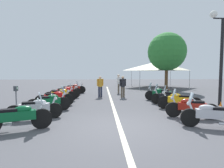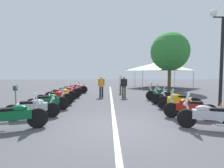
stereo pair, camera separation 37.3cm
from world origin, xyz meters
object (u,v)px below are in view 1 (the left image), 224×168
object	(u,v)px
motorcycle_left_row_3	(55,98)
motorcycle_right_row_3	(168,97)
bystander_1	(123,85)
motorcycle_left_row_6	(69,90)
motorcycle_left_row_5	(65,92)
bystander_0	(100,85)
motorcycle_left_row_2	(50,102)
motorcycle_right_row_0	(212,115)
motorcycle_right_row_4	(161,94)
motorcycle_left_row_7	(73,88)
traffic_cone_1	(169,93)
bystander_3	(119,82)
motorcycle_right_row_2	(179,100)
motorcycle_left_row_4	(61,95)
motorcycle_right_row_1	(191,107)
roadside_tree_0	(167,52)
event_tent	(157,66)
street_lamp_twin_globe	(222,44)
traffic_cone_2	(221,108)
motorcycle_left_row_0	(18,117)
parking_meter	(16,95)
motorcycle_left_row_1	(35,108)

from	to	relation	value
motorcycle_left_row_3	motorcycle_right_row_3	xyz separation A→B (m)	(0.15, -6.52, -0.00)
motorcycle_right_row_3	bystander_1	bearing A→B (deg)	-24.46
motorcycle_left_row_6	motorcycle_right_row_3	world-z (taller)	motorcycle_right_row_3
motorcycle_left_row_5	bystander_0	bearing A→B (deg)	-1.22
motorcycle_left_row_2	motorcycle_right_row_0	distance (m)	6.93
motorcycle_right_row_4	motorcycle_left_row_7	bearing A→B (deg)	-5.59
traffic_cone_1	bystander_0	xyz separation A→B (m)	(-0.08, 5.39, 0.65)
bystander_3	motorcycle_right_row_3	bearing A→B (deg)	123.33
motorcycle_right_row_0	motorcycle_left_row_2	bearing A→B (deg)	-5.94
motorcycle_left_row_5	bystander_0	distance (m)	2.65
motorcycle_left_row_5	motorcycle_right_row_2	bearing A→B (deg)	-48.17
motorcycle_left_row_4	motorcycle_left_row_7	bearing A→B (deg)	74.20
motorcycle_right_row_2	motorcycle_left_row_7	bearing A→B (deg)	-23.04
motorcycle_right_row_1	roadside_tree_0	size ratio (longest dim) A/B	0.35
motorcycle_left_row_5	bystander_0	size ratio (longest dim) A/B	1.31
event_tent	street_lamp_twin_globe	bearing A→B (deg)	174.27
traffic_cone_2	traffic_cone_1	bearing A→B (deg)	1.39
bystander_1	motorcycle_left_row_5	bearing A→B (deg)	-104.93
traffic_cone_1	bystander_0	world-z (taller)	bystander_0
motorcycle_right_row_1	motorcycle_left_row_0	bearing A→B (deg)	29.58
street_lamp_twin_globe	roadside_tree_0	distance (m)	10.09
motorcycle_right_row_3	traffic_cone_1	distance (m)	3.72
parking_meter	motorcycle_left_row_5	bearing A→B (deg)	80.74
motorcycle_right_row_3	street_lamp_twin_globe	bearing A→B (deg)	153.46
motorcycle_left_row_0	bystander_0	bearing A→B (deg)	50.09
motorcycle_left_row_1	motorcycle_right_row_4	distance (m)	7.86
motorcycle_right_row_2	bystander_3	size ratio (longest dim) A/B	1.18
traffic_cone_1	motorcycle_right_row_2	bearing A→B (deg)	164.59
motorcycle_left_row_2	motorcycle_right_row_2	distance (m)	6.45
motorcycle_left_row_5	motorcycle_right_row_2	distance (m)	7.74
motorcycle_left_row_2	motorcycle_right_row_3	world-z (taller)	motorcycle_left_row_2
motorcycle_left_row_7	bystander_0	bearing A→B (deg)	-61.48
street_lamp_twin_globe	motorcycle_right_row_2	bearing A→B (deg)	60.41
motorcycle_left_row_3	roadside_tree_0	size ratio (longest dim) A/B	0.35
motorcycle_left_row_0	motorcycle_right_row_3	xyz separation A→B (m)	(4.35, -6.60, -0.01)
motorcycle_right_row_3	traffic_cone_1	xyz separation A→B (m)	(3.46, -1.36, -0.17)
motorcycle_left_row_4	motorcycle_right_row_0	bearing A→B (deg)	-55.81
street_lamp_twin_globe	traffic_cone_1	xyz separation A→B (m)	(5.74, 0.22, -2.92)
motorcycle_left_row_7	street_lamp_twin_globe	size ratio (longest dim) A/B	0.46
motorcycle_left_row_4	bystander_3	distance (m)	6.09
motorcycle_left_row_2	motorcycle_left_row_4	world-z (taller)	same
motorcycle_right_row_4	motorcycle_left_row_4	bearing A→B (deg)	28.08
motorcycle_right_row_3	street_lamp_twin_globe	xyz separation A→B (m)	(-2.28, -1.57, 2.75)
bystander_3	motorcycle_left_row_3	bearing A→B (deg)	66.00
bystander_1	event_tent	xyz separation A→B (m)	(8.66, -5.31, 1.70)
motorcycle_right_row_3	event_tent	bearing A→B (deg)	-75.39
motorcycle_left_row_7	traffic_cone_1	size ratio (longest dim) A/B	3.47
motorcycle_left_row_2	bystander_0	bearing A→B (deg)	39.03
event_tent	motorcycle_left_row_2	bearing A→B (deg)	144.61
bystander_3	event_tent	bearing A→B (deg)	-121.13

